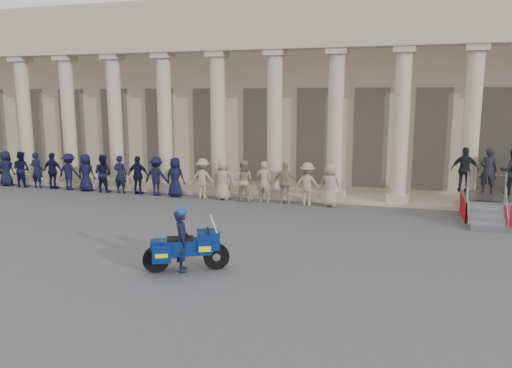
% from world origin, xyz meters
% --- Properties ---
extents(ground, '(90.00, 90.00, 0.00)m').
position_xyz_m(ground, '(0.00, 0.00, 0.00)').
color(ground, '#454548').
rests_on(ground, ground).
extents(building, '(40.00, 12.50, 9.00)m').
position_xyz_m(building, '(-0.00, 14.74, 4.52)').
color(building, tan).
rests_on(building, ground).
extents(officer_rank, '(19.48, 0.66, 1.74)m').
position_xyz_m(officer_rank, '(-5.28, 6.89, 0.87)').
color(officer_rank, black).
rests_on(officer_rank, ground).
extents(motorcycle, '(2.03, 1.36, 1.40)m').
position_xyz_m(motorcycle, '(1.58, -1.66, 0.61)').
color(motorcycle, black).
rests_on(motorcycle, ground).
extents(rider, '(0.60, 0.69, 1.68)m').
position_xyz_m(rider, '(1.47, -1.71, 0.84)').
color(rider, black).
rests_on(rider, ground).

